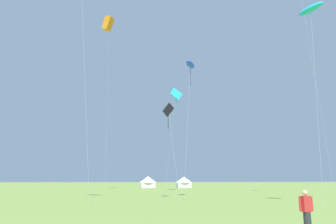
# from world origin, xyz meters

# --- Properties ---
(kite_black_diamond) EXTENTS (1.58, 2.66, 10.75)m
(kite_black_diamond) POSITION_xyz_m (-0.20, 29.96, 9.66)
(kite_black_diamond) COLOR black
(kite_black_diamond) RESTS_ON ground
(kite_blue_parafoil) EXTENTS (2.20, 3.46, 15.66)m
(kite_blue_parafoil) POSITION_xyz_m (2.37, 29.65, 15.27)
(kite_blue_parafoil) COLOR blue
(kite_blue_parafoil) RESTS_ON ground
(kite_orange_box) EXTENTS (2.54, 2.33, 34.19)m
(kite_orange_box) POSITION_xyz_m (-9.56, 53.89, 32.66)
(kite_orange_box) COLOR orange
(kite_orange_box) RESTS_ON ground
(kite_cyan_parafoil) EXTENTS (2.87, 3.29, 17.44)m
(kite_cyan_parafoil) POSITION_xyz_m (11.31, 19.17, 16.95)
(kite_cyan_parafoil) COLOR #1EB7CC
(kite_cyan_parafoil) RESTS_ON ground
(kite_cyan_diamond) EXTENTS (3.32, 1.27, 18.50)m
(kite_cyan_diamond) POSITION_xyz_m (3.54, 49.40, 17.03)
(kite_cyan_diamond) COLOR #1EB7CC
(kite_cyan_diamond) RESTS_ON ground
(person_spectator) EXTENTS (0.57, 0.29, 1.73)m
(person_spectator) POSITION_xyz_m (2.59, 7.71, 0.85)
(person_spectator) COLOR #2D2D33
(person_spectator) RESTS_ON ground
(festival_tent_center) EXTENTS (4.22, 4.22, 2.74)m
(festival_tent_center) POSITION_xyz_m (-0.06, 72.91, 1.52)
(festival_tent_center) COLOR white
(festival_tent_center) RESTS_ON ground
(festival_tent_right) EXTENTS (4.10, 4.10, 2.66)m
(festival_tent_right) POSITION_xyz_m (8.78, 72.91, 1.47)
(festival_tent_right) COLOR white
(festival_tent_right) RESTS_ON ground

